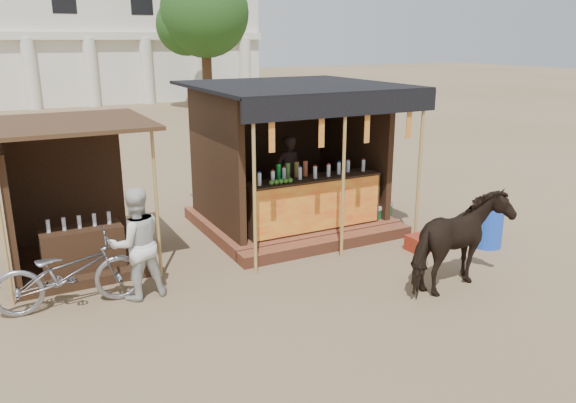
% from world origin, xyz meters
% --- Properties ---
extents(ground, '(120.00, 120.00, 0.00)m').
position_xyz_m(ground, '(0.00, 0.00, 0.00)').
color(ground, '#846B4C').
rests_on(ground, ground).
extents(main_stall, '(3.60, 3.61, 2.78)m').
position_xyz_m(main_stall, '(1.00, 3.36, 1.02)').
color(main_stall, brown).
rests_on(main_stall, ground).
extents(secondary_stall, '(2.40, 2.40, 2.38)m').
position_xyz_m(secondary_stall, '(-3.17, 3.24, 0.85)').
color(secondary_stall, '#341E12').
rests_on(secondary_stall, ground).
extents(cow, '(1.84, 1.14, 1.45)m').
position_xyz_m(cow, '(1.81, -0.33, 0.72)').
color(cow, black).
rests_on(cow, ground).
extents(motorbike, '(2.00, 0.81, 1.03)m').
position_xyz_m(motorbike, '(-3.32, 1.70, 0.51)').
color(motorbike, gray).
rests_on(motorbike, ground).
extents(bystander, '(0.84, 0.68, 1.63)m').
position_xyz_m(bystander, '(-2.41, 1.59, 0.81)').
color(bystander, silver).
rests_on(bystander, ground).
extents(blue_barrel, '(0.66, 0.66, 0.77)m').
position_xyz_m(blue_barrel, '(3.58, 0.77, 0.38)').
color(blue_barrel, blue).
rests_on(blue_barrel, ground).
extents(red_crate, '(0.38, 0.39, 0.27)m').
position_xyz_m(red_crate, '(2.35, 1.15, 0.13)').
color(red_crate, maroon).
rests_on(red_crate, ground).
extents(cooler, '(0.75, 0.63, 0.46)m').
position_xyz_m(cooler, '(2.45, 2.60, 0.23)').
color(cooler, '#176837').
rests_on(cooler, ground).
extents(background_building, '(26.00, 7.45, 8.18)m').
position_xyz_m(background_building, '(-2.00, 29.94, 3.98)').
color(background_building, silver).
rests_on(background_building, ground).
extents(tree, '(4.50, 4.40, 7.00)m').
position_xyz_m(tree, '(5.81, 22.14, 4.63)').
color(tree, '#382314').
rests_on(tree, ground).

